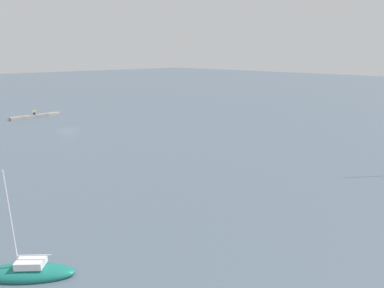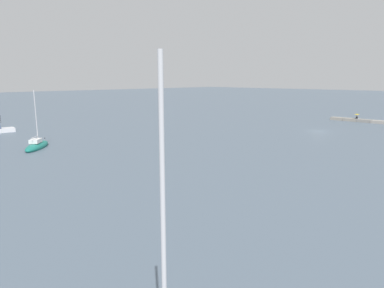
% 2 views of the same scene
% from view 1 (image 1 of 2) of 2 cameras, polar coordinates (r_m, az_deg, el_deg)
% --- Properties ---
extents(ground_plane, '(500.00, 500.00, 0.00)m').
position_cam_1_polar(ground_plane, '(76.22, -21.12, 2.29)').
color(ground_plane, slate).
extents(seawall_pier, '(12.50, 1.85, 0.69)m').
position_cam_1_polar(seawall_pier, '(95.77, -26.09, 4.50)').
color(seawall_pier, gray).
rests_on(seawall_pier, ground_plane).
extents(person_seated_dark_left, '(0.48, 0.66, 0.73)m').
position_cam_1_polar(person_seated_dark_left, '(95.60, -26.26, 4.83)').
color(person_seated_dark_left, '#1E2333').
rests_on(person_seated_dark_left, seawall_pier).
extents(umbrella_open_yellow, '(1.11, 1.11, 1.25)m').
position_cam_1_polar(umbrella_open_yellow, '(95.46, -26.31, 5.33)').
color(umbrella_open_yellow, black).
rests_on(umbrella_open_yellow, seawall_pier).
extents(sailboat_teal_far, '(6.74, 6.32, 8.93)m').
position_cam_1_polar(sailboat_teal_far, '(28.93, -27.22, -19.61)').
color(sailboat_teal_far, '#197266').
rests_on(sailboat_teal_far, ground_plane).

